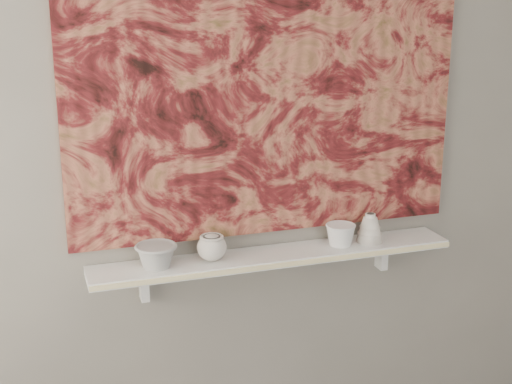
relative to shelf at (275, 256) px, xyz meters
name	(u,v)px	position (x,y,z in m)	size (l,w,h in m)	color
wall_back	(267,139)	(0.00, 0.09, 0.44)	(3.60, 3.60, 0.00)	gray
shelf	(275,256)	(0.00, 0.00, 0.00)	(1.40, 0.18, 0.03)	white
shelf_stripe	(283,265)	(0.00, -0.09, 0.00)	(1.40, 0.01, 0.02)	beige
bracket_left	(144,284)	(-0.49, 0.06, -0.07)	(0.03, 0.06, 0.12)	white
bracket_right	(382,254)	(0.49, 0.06, -0.07)	(0.03, 0.06, 0.12)	white
painting	(269,88)	(0.00, 0.08, 0.62)	(1.50, 0.03, 1.10)	maroon
house_motif	(377,162)	(0.45, 0.07, 0.32)	(0.09, 0.00, 0.08)	black
bowl_grey	(156,255)	(-0.45, 0.00, 0.06)	(0.15, 0.15, 0.09)	#9E9E9C
cup_cream	(212,247)	(-0.25, 0.00, 0.06)	(0.11, 0.11, 0.10)	beige
bell_vessel	(370,227)	(0.40, 0.00, 0.07)	(0.10, 0.10, 0.12)	silver
bowl_white	(340,235)	(0.27, 0.00, 0.06)	(0.12, 0.12, 0.08)	white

